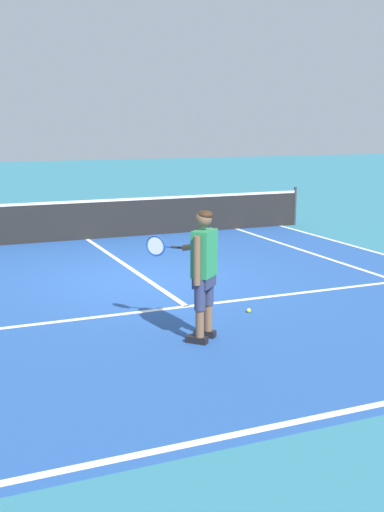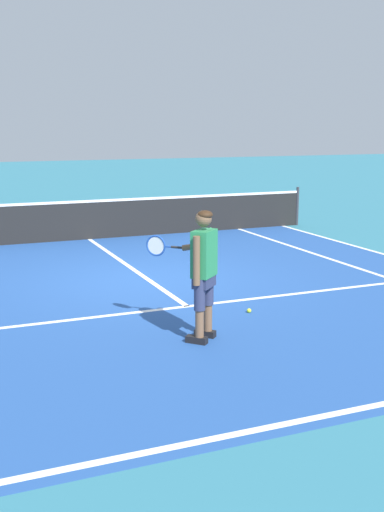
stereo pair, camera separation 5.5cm
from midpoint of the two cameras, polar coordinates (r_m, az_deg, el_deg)
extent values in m
plane|color=teal|center=(11.61, -4.27, -2.09)|extent=(80.00, 80.00, 0.00)
cube|color=#234C93|center=(10.93, -3.02, -2.94)|extent=(10.98, 10.81, 0.00)
cube|color=white|center=(6.56, 13.20, -13.49)|extent=(10.98, 0.10, 0.01)
cube|color=white|center=(9.85, -0.64, -4.55)|extent=(8.23, 0.10, 0.01)
cube|color=white|center=(12.78, -6.10, -0.83)|extent=(0.10, 6.40, 0.01)
cube|color=white|center=(12.88, 14.45, -1.04)|extent=(0.10, 10.41, 0.01)
cylinder|color=#333338|center=(18.04, 9.16, 4.46)|extent=(0.08, 0.08, 1.07)
cube|color=black|center=(15.74, -9.55, 3.11)|extent=(11.84, 0.02, 0.91)
cube|color=white|center=(15.68, -9.61, 4.86)|extent=(11.84, 0.03, 0.06)
cube|color=black|center=(8.24, 0.25, -7.54)|extent=(0.27, 0.28, 0.09)
cube|color=black|center=(8.48, 1.01, -6.97)|extent=(0.27, 0.28, 0.09)
cylinder|color=brown|center=(8.15, 0.51, -6.09)|extent=(0.11, 0.11, 0.36)
cylinder|color=#2D3351|center=(8.04, 0.52, -3.47)|extent=(0.14, 0.14, 0.41)
cylinder|color=brown|center=(8.40, 1.27, -5.55)|extent=(0.11, 0.11, 0.36)
cylinder|color=#2D3351|center=(8.29, 1.28, -3.01)|extent=(0.14, 0.14, 0.41)
cube|color=#2D3351|center=(8.13, 0.91, -2.11)|extent=(0.38, 0.38, 0.20)
cube|color=#28844C|center=(8.05, 0.92, 0.24)|extent=(0.43, 0.42, 0.60)
cylinder|color=brown|center=(7.85, 0.23, -0.44)|extent=(0.09, 0.09, 0.62)
cylinder|color=#28844C|center=(8.30, 1.06, 1.63)|extent=(0.24, 0.25, 0.29)
cylinder|color=brown|center=(8.44, -0.16, 0.84)|extent=(0.26, 0.27, 0.14)
sphere|color=brown|center=(7.98, 0.86, 3.37)|extent=(0.21, 0.21, 0.21)
ellipsoid|color=#382314|center=(7.97, 0.99, 3.72)|extent=(0.28, 0.28, 0.12)
cylinder|color=#232326|center=(8.55, -1.46, 0.77)|extent=(0.16, 0.17, 0.03)
cylinder|color=#1E479E|center=(8.62, -2.36, 0.85)|extent=(0.09, 0.09, 0.02)
torus|color=#1E479E|center=(8.70, -3.46, 0.94)|extent=(0.22, 0.23, 0.30)
cylinder|color=silver|center=(8.70, -3.46, 0.94)|extent=(0.17, 0.18, 0.25)
sphere|color=#CCE02D|center=(9.57, 4.96, -4.91)|extent=(0.07, 0.07, 0.07)
camera|label=1|loc=(0.03, -90.19, -0.04)|focal=44.47mm
camera|label=2|loc=(0.03, 89.81, 0.04)|focal=44.47mm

